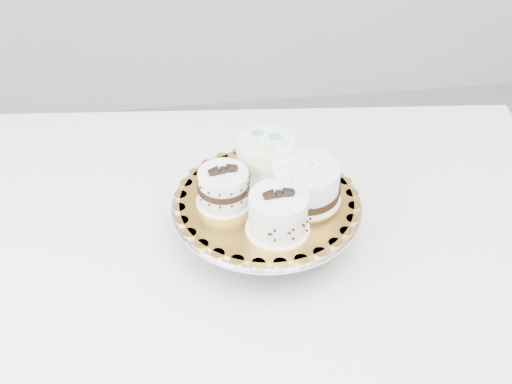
{
  "coord_description": "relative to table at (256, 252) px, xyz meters",
  "views": [
    {
      "loc": [
        -0.16,
        -0.85,
        1.62
      ],
      "look_at": [
        -0.04,
        0.05,
        0.86
      ],
      "focal_mm": 45.0,
      "sensor_mm": 36.0,
      "label": 1
    }
  ],
  "objects": [
    {
      "name": "cake_banded",
      "position": [
        -0.06,
        -0.03,
        0.2
      ],
      "size": [
        0.1,
        0.1,
        0.08
      ],
      "rotation": [
        0.0,
        0.0,
        0.17
      ],
      "color": "white",
      "rests_on": "cake_board"
    },
    {
      "name": "table",
      "position": [
        0.0,
        0.0,
        0.0
      ],
      "size": [
        1.37,
        0.98,
        0.75
      ],
      "rotation": [
        0.0,
        0.0,
        -0.09
      ],
      "color": "white",
      "rests_on": "floor"
    },
    {
      "name": "cake_board",
      "position": [
        0.02,
        -0.04,
        0.17
      ],
      "size": [
        0.34,
        0.34,
        0.0
      ],
      "primitive_type": "cylinder",
      "rotation": [
        0.0,
        0.0,
        -0.05
      ],
      "color": "gold",
      "rests_on": "cake_stand"
    },
    {
      "name": "cake_ribbon",
      "position": [
        0.09,
        -0.04,
        0.2
      ],
      "size": [
        0.15,
        0.15,
        0.07
      ],
      "rotation": [
        0.0,
        0.0,
        -0.21
      ],
      "color": "white",
      "rests_on": "cake_board"
    },
    {
      "name": "cake_stand",
      "position": [
        0.02,
        -0.04,
        0.13
      ],
      "size": [
        0.35,
        0.35,
        0.09
      ],
      "color": "gray",
      "rests_on": "table"
    },
    {
      "name": "cake_swirl",
      "position": [
        0.02,
        -0.12,
        0.2
      ],
      "size": [
        0.11,
        0.11,
        0.09
      ],
      "rotation": [
        0.0,
        0.0,
        0.08
      ],
      "color": "white",
      "rests_on": "cake_board"
    },
    {
      "name": "cake_dots",
      "position": [
        0.02,
        0.04,
        0.21
      ],
      "size": [
        0.13,
        0.13,
        0.08
      ],
      "rotation": [
        0.0,
        0.0,
        0.19
      ],
      "color": "white",
      "rests_on": "cake_board"
    }
  ]
}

